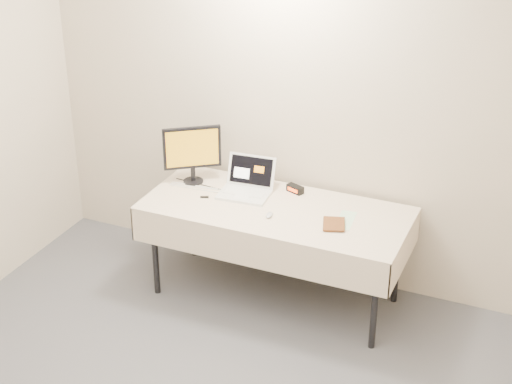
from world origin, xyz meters
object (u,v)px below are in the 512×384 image
at_px(table, 276,216).
at_px(book, 324,212).
at_px(monitor, 192,150).
at_px(laptop, 247,185).

xyz_separation_m(table, book, (0.38, -0.11, 0.16)).
bearing_deg(monitor, laptop, -34.73).
height_order(monitor, book, monitor).
height_order(table, book, book).
xyz_separation_m(table, monitor, (-0.72, 0.14, 0.32)).
relative_size(table, monitor, 4.26).
bearing_deg(monitor, book, -48.18).
bearing_deg(monitor, table, -46.63).
distance_m(laptop, book, 0.71).
bearing_deg(book, laptop, 141.65).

